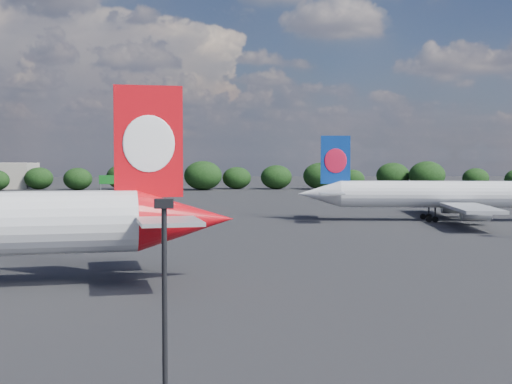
{
  "coord_description": "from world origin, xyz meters",
  "views": [
    {
      "loc": [
        13.12,
        -37.08,
        10.58
      ],
      "look_at": [
        16.0,
        12.0,
        8.0
      ],
      "focal_mm": 50.0,
      "sensor_mm": 36.0,
      "label": 1
    }
  ],
  "objects": [
    {
      "name": "apron_lamp_post",
      "position": [
        11.66,
        -16.35,
        5.28
      ],
      "size": [
        0.55,
        0.3,
        9.3
      ],
      "color": "black",
      "rests_on": "ground"
    },
    {
      "name": "billboard_yellow",
      "position": [
        12.0,
        182.0,
        3.87
      ],
      "size": [
        5.0,
        0.3,
        5.5
      ],
      "color": "gold",
      "rests_on": "ground"
    },
    {
      "name": "china_southern_airliner",
      "position": [
        48.12,
        74.49,
        4.15
      ],
      "size": [
        41.75,
        39.76,
        13.62
      ],
      "color": "silver",
      "rests_on": "ground"
    },
    {
      "name": "horizon_treeline",
      "position": [
        12.55,
        179.34,
        3.8
      ],
      "size": [
        206.78,
        15.78,
        8.72
      ],
      "color": "black",
      "rests_on": "ground"
    },
    {
      "name": "highway_sign",
      "position": [
        -18.0,
        176.0,
        3.13
      ],
      "size": [
        6.0,
        0.3,
        4.5
      ],
      "color": "#14641B",
      "rests_on": "ground"
    },
    {
      "name": "ground",
      "position": [
        0.0,
        60.0,
        0.0
      ],
      "size": [
        500.0,
        500.0,
        0.0
      ],
      "primitive_type": "plane",
      "color": "black",
      "rests_on": "ground"
    }
  ]
}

